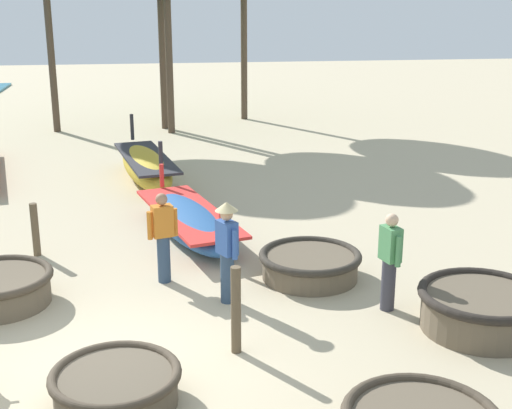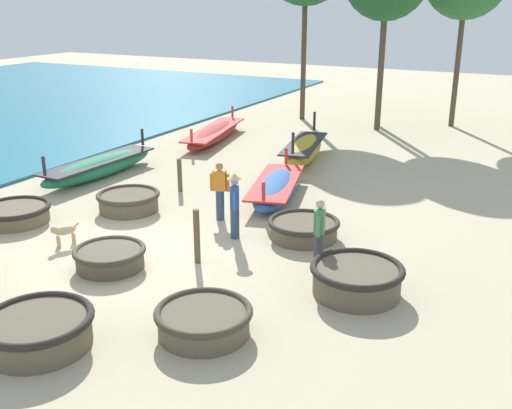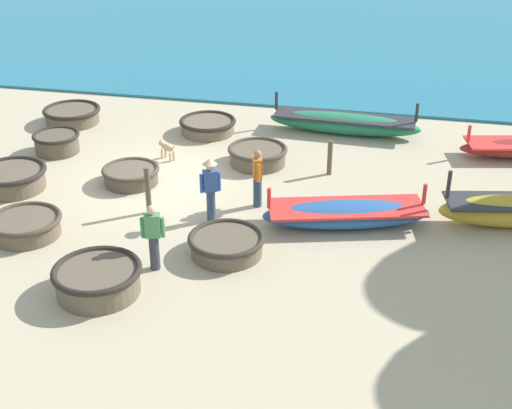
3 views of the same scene
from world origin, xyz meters
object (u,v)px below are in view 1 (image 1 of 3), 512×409
object	(u,v)px
fisherman_with_hat	(227,246)
coracle_center	(482,308)
long_boat_white_hull	(189,220)
long_boat_red_hull	(146,167)
mooring_post_shoreline	(35,230)
mooring_post_mid_beach	(236,310)
fisherman_by_coracle	(390,259)
coracle_front_left	(116,386)
fisherman_standing_left	(163,235)
coracle_upturned	(310,264)

from	to	relation	value
fisherman_with_hat	coracle_center	bearing A→B (deg)	-22.09
long_boat_white_hull	long_boat_red_hull	distance (m)	4.36
mooring_post_shoreline	mooring_post_mid_beach	bearing A→B (deg)	-51.76
coracle_center	long_boat_red_hull	size ratio (longest dim) A/B	0.44
fisherman_by_coracle	long_boat_red_hull	bearing A→B (deg)	114.95
coracle_front_left	fisherman_by_coracle	xyz separation A→B (m)	(4.06, 2.13, 0.58)
fisherman_by_coracle	mooring_post_shoreline	bearing A→B (deg)	151.40
long_boat_red_hull	fisherman_with_hat	size ratio (longest dim) A/B	2.58
long_boat_white_hull	mooring_post_shoreline	world-z (taller)	long_boat_white_hull
fisherman_with_hat	mooring_post_mid_beach	distance (m)	1.69
fisherman_by_coracle	fisherman_standing_left	xyz separation A→B (m)	(-3.44, 1.58, 0.00)
long_boat_red_hull	fisherman_standing_left	distance (m)	6.63
coracle_center	fisherman_standing_left	world-z (taller)	fisherman_standing_left
coracle_upturned	coracle_center	size ratio (longest dim) A/B	0.94
fisherman_with_hat	coracle_upturned	bearing A→B (deg)	27.31
coracle_center	fisherman_by_coracle	xyz separation A→B (m)	(-1.15, 0.85, 0.50)
mooring_post_shoreline	long_boat_white_hull	bearing A→B (deg)	14.86
coracle_front_left	fisherman_by_coracle	size ratio (longest dim) A/B	1.02
fisherman_by_coracle	mooring_post_mid_beach	bearing A→B (deg)	-157.32
coracle_front_left	fisherman_with_hat	world-z (taller)	fisherman_with_hat
coracle_center	mooring_post_mid_beach	bearing A→B (deg)	-176.97
mooring_post_shoreline	fisherman_by_coracle	bearing A→B (deg)	-28.60
coracle_center	mooring_post_mid_beach	xyz separation A→B (m)	(-3.64, -0.19, 0.29)
coracle_front_left	fisherman_with_hat	bearing A→B (deg)	59.60
coracle_front_left	long_boat_red_hull	size ratio (longest dim) A/B	0.37
coracle_front_left	long_boat_white_hull	world-z (taller)	long_boat_white_hull
fisherman_standing_left	coracle_center	bearing A→B (deg)	-27.88
long_boat_red_hull	fisherman_by_coracle	size ratio (longest dim) A/B	2.74
long_boat_white_hull	coracle_upturned	bearing A→B (deg)	-52.13
coracle_upturned	mooring_post_mid_beach	xyz separation A→B (m)	(-1.55, -2.43, 0.37)
coracle_center	long_boat_white_hull	xyz separation A→B (m)	(-4.06, 4.77, -0.03)
coracle_center	fisherman_by_coracle	bearing A→B (deg)	143.69
coracle_upturned	fisherman_by_coracle	bearing A→B (deg)	-55.96
coracle_front_left	long_boat_white_hull	distance (m)	6.16
coracle_front_left	fisherman_with_hat	distance (m)	3.26
long_boat_white_hull	fisherman_standing_left	world-z (taller)	fisherman_standing_left
coracle_center	fisherman_by_coracle	distance (m)	1.51
long_boat_red_hull	fisherman_standing_left	world-z (taller)	fisherman_standing_left
coracle_upturned	coracle_center	bearing A→B (deg)	-46.93
coracle_center	mooring_post_mid_beach	distance (m)	3.65
coracle_upturned	long_boat_red_hull	size ratio (longest dim) A/B	0.41
long_boat_red_hull	fisherman_standing_left	size ratio (longest dim) A/B	2.74
mooring_post_mid_beach	mooring_post_shoreline	xyz separation A→B (m)	(-3.31, 4.20, -0.12)
long_boat_red_hull	fisherman_by_coracle	distance (m)	9.04
coracle_front_left	coracle_center	distance (m)	5.37
mooring_post_mid_beach	fisherman_standing_left	bearing A→B (deg)	109.94
coracle_front_left	fisherman_with_hat	size ratio (longest dim) A/B	0.95
long_boat_red_hull	fisherman_by_coracle	bearing A→B (deg)	-65.05
coracle_center	mooring_post_shoreline	size ratio (longest dim) A/B	1.85
long_boat_white_hull	mooring_post_mid_beach	xyz separation A→B (m)	(0.42, -4.96, 0.32)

